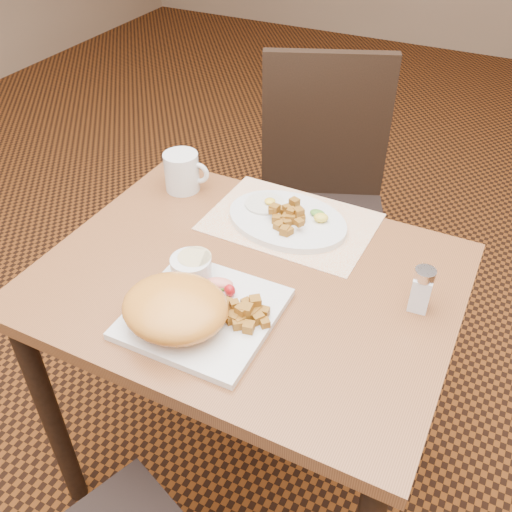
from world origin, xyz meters
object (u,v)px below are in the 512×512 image
object	(u,v)px
table	(247,311)
plate_square	(203,313)
plate_oval	(287,220)
salt_shaker	(422,289)
chair_far	(322,192)
coffee_mug	(183,172)

from	to	relation	value
table	plate_square	distance (m)	0.19
plate_oval	salt_shaker	world-z (taller)	salt_shaker
table	chair_far	bearing A→B (deg)	96.92
chair_far	salt_shaker	bearing A→B (deg)	102.09
chair_far	plate_oval	size ratio (longest dim) A/B	3.19
chair_far	plate_oval	bearing A→B (deg)	77.31
chair_far	plate_oval	world-z (taller)	chair_far
plate_square	coffee_mug	xyz separation A→B (m)	(-0.30, 0.40, 0.04)
salt_shaker	coffee_mug	xyz separation A→B (m)	(-0.67, 0.18, 0.00)
salt_shaker	coffee_mug	distance (m)	0.70
salt_shaker	coffee_mug	world-z (taller)	coffee_mug
chair_far	salt_shaker	xyz separation A→B (m)	(0.45, -0.65, 0.26)
table	plate_square	size ratio (longest dim) A/B	3.21
chair_far	salt_shaker	size ratio (longest dim) A/B	9.70
plate_square	salt_shaker	distance (m)	0.44
chair_far	coffee_mug	bearing A→B (deg)	41.66
plate_square	coffee_mug	world-z (taller)	coffee_mug
table	salt_shaker	size ratio (longest dim) A/B	9.00
salt_shaker	coffee_mug	size ratio (longest dim) A/B	0.83
table	plate_square	world-z (taller)	plate_square
plate_oval	coffee_mug	size ratio (longest dim) A/B	2.52
salt_shaker	plate_oval	bearing A→B (deg)	157.20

